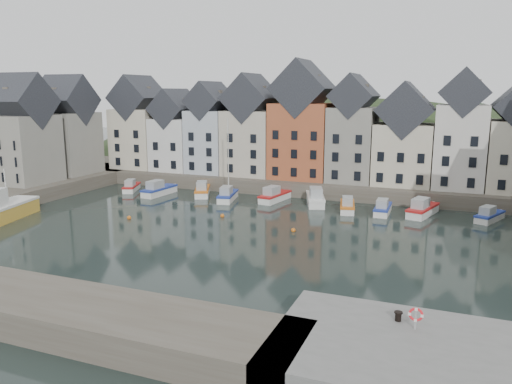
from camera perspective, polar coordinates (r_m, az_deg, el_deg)
The scene contains 19 objects.
ground at distance 52.36m, azimuth -3.68°, elevation -5.27°, with size 260.00×260.00×0.00m, color black.
far_quay at distance 79.56m, azimuth 5.57°, elevation 1.21°, with size 90.00×16.00×2.00m, color #4B4439.
near_quay at distance 28.91m, azimuth 20.76°, elevation -18.38°, with size 18.00×10.00×2.00m, color #60605E.
hillside at distance 108.67m, azimuth 9.23°, elevation -6.41°, with size 153.60×70.40×64.00m.
far_terrace at distance 75.80m, azimuth 7.61°, elevation 6.67°, with size 72.37×8.16×17.78m.
left_terrace at distance 82.51m, azimuth -22.83°, elevation 6.26°, with size 7.65×17.00×15.69m.
mooring_buoys at distance 58.63m, azimuth -5.00°, elevation -3.32°, with size 20.50×5.50×0.50m.
boat_a at distance 78.97m, azimuth -14.06°, elevation 0.55°, with size 3.52×5.56×2.05m.
boat_b at distance 74.90m, azimuth -11.08°, elevation 0.21°, with size 2.55×6.65×2.50m.
boat_c at distance 73.69m, azimuth -6.16°, elevation 0.16°, with size 4.36×6.54×2.41m.
boat_d at distance 69.96m, azimuth -3.28°, elevation -0.37°, with size 3.15×6.33×11.60m.
boat_e at distance 69.44m, azimuth 2.10°, elevation -0.47°, with size 3.01×6.56×2.43m.
boat_f at distance 67.93m, azimuth 6.80°, elevation -0.75°, with size 4.31×7.33×2.69m.
boat_g at distance 64.74m, azimuth 10.39°, elevation -1.60°, with size 2.88×5.93×2.18m.
boat_h at distance 64.33m, azimuth 14.27°, elevation -1.86°, with size 1.85×5.65×2.16m.
boat_i at distance 64.67m, azimuth 18.47°, elevation -1.92°, with size 3.73×6.95×2.55m.
boat_j at distance 64.96m, azimuth 25.10°, elevation -2.49°, with size 3.72×5.60×2.07m.
mooring_bollard at distance 30.75m, azimuth 15.95°, elevation -13.45°, with size 0.48×0.48×0.56m.
life_ring_post at distance 29.77m, azimuth 17.80°, elevation -13.25°, with size 0.80×0.17×1.30m.
Camera 1 is at (21.57, -45.29, 15.01)m, focal length 35.00 mm.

